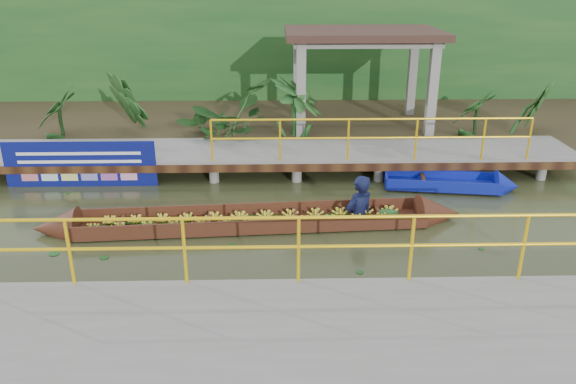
{
  "coord_description": "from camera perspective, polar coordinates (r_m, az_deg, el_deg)",
  "views": [
    {
      "loc": [
        0.48,
        -10.06,
        4.85
      ],
      "look_at": [
        0.74,
        0.5,
        0.6
      ],
      "focal_mm": 35.0,
      "sensor_mm": 36.0,
      "label": 1
    }
  ],
  "objects": [
    {
      "name": "blue_banner",
      "position": [
        14.02,
        -20.36,
        2.68
      ],
      "size": [
        3.54,
        0.04,
        1.11
      ],
      "color": "#0C1160",
      "rests_on": "ground"
    },
    {
      "name": "tropical_plants",
      "position": [
        15.79,
        -0.13,
        8.58
      ],
      "size": [
        14.21,
        1.21,
        1.52
      ],
      "color": "#16451B",
      "rests_on": "ground"
    },
    {
      "name": "land_strip",
      "position": [
        18.17,
        -2.87,
        7.14
      ],
      "size": [
        30.0,
        8.0,
        0.45
      ],
      "primitive_type": "cube",
      "color": "#302718",
      "rests_on": "ground"
    },
    {
      "name": "ground",
      "position": [
        11.18,
        -3.72,
        -3.85
      ],
      "size": [
        80.0,
        80.0,
        0.0
      ],
      "primitive_type": "plane",
      "color": "#2F361B",
      "rests_on": "ground"
    },
    {
      "name": "foliage_backdrop",
      "position": [
        20.27,
        -2.81,
        13.81
      ],
      "size": [
        30.0,
        0.8,
        4.0
      ],
      "primitive_type": "cube",
      "color": "#16451B",
      "rests_on": "ground"
    },
    {
      "name": "moored_blue_boat",
      "position": [
        13.77,
        18.36,
        0.7
      ],
      "size": [
        3.13,
        1.22,
        0.73
      ],
      "rotation": [
        0.0,
        0.0,
        -0.15
      ],
      "color": "#0C178E",
      "rests_on": "ground"
    },
    {
      "name": "near_dock",
      "position": [
        7.44,
        3.01,
        -15.82
      ],
      "size": [
        18.0,
        2.4,
        1.73
      ],
      "color": "slate",
      "rests_on": "ground"
    },
    {
      "name": "pavilion",
      "position": [
        16.68,
        7.57,
        14.74
      ],
      "size": [
        4.4,
        3.0,
        3.0
      ],
      "color": "slate",
      "rests_on": "ground"
    },
    {
      "name": "far_dock",
      "position": [
        14.19,
        -3.19,
        3.93
      ],
      "size": [
        16.0,
        2.06,
        1.66
      ],
      "color": "slate",
      "rests_on": "ground"
    },
    {
      "name": "vendor_boat",
      "position": [
        11.22,
        -1.04,
        -1.94
      ],
      "size": [
        8.58,
        1.39,
        2.24
      ],
      "rotation": [
        0.0,
        0.0,
        0.07
      ],
      "color": "#3A1A10",
      "rests_on": "ground"
    }
  ]
}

